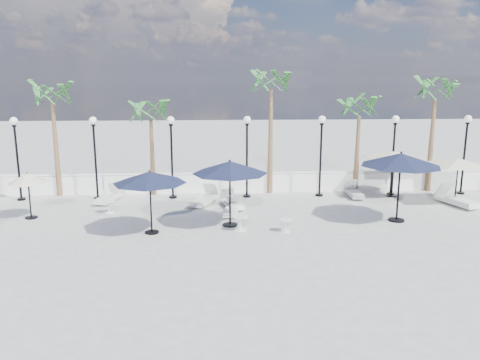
{
  "coord_description": "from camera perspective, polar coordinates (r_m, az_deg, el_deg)",
  "views": [
    {
      "loc": [
        -1.56,
        -15.08,
        5.47
      ],
      "look_at": [
        -0.5,
        3.37,
        1.5
      ],
      "focal_mm": 35.0,
      "sensor_mm": 36.0,
      "label": 1
    }
  ],
  "objects": [
    {
      "name": "ground",
      "position": [
        16.12,
        2.49,
        -7.73
      ],
      "size": [
        100.0,
        100.0,
        0.0
      ],
      "primitive_type": "plane",
      "color": "gray",
      "rests_on": "ground"
    },
    {
      "name": "balustrade",
      "position": [
        23.18,
        0.66,
        -0.34
      ],
      "size": [
        26.0,
        0.3,
        1.01
      ],
      "color": "silver",
      "rests_on": "ground"
    },
    {
      "name": "lamppost_0",
      "position": [
        23.55,
        -25.61,
        3.67
      ],
      "size": [
        0.36,
        0.36,
        3.84
      ],
      "color": "black",
      "rests_on": "ground"
    },
    {
      "name": "lamppost_1",
      "position": [
        22.46,
        -17.31,
        3.95
      ],
      "size": [
        0.36,
        0.36,
        3.84
      ],
      "color": "black",
      "rests_on": "ground"
    },
    {
      "name": "lamppost_2",
      "position": [
        21.87,
        -8.36,
        4.17
      ],
      "size": [
        0.36,
        0.36,
        3.84
      ],
      "color": "black",
      "rests_on": "ground"
    },
    {
      "name": "lamppost_3",
      "position": [
        21.84,
        0.85,
        4.28
      ],
      "size": [
        0.36,
        0.36,
        3.84
      ],
      "color": "black",
      "rests_on": "ground"
    },
    {
      "name": "lamppost_4",
      "position": [
        22.37,
        9.85,
        4.29
      ],
      "size": [
        0.36,
        0.36,
        3.84
      ],
      "color": "black",
      "rests_on": "ground"
    },
    {
      "name": "lamppost_5",
      "position": [
        23.41,
        18.25,
        4.2
      ],
      "size": [
        0.36,
        0.36,
        3.84
      ],
      "color": "black",
      "rests_on": "ground"
    },
    {
      "name": "lamppost_6",
      "position": [
        24.9,
        25.79,
        4.05
      ],
      "size": [
        0.36,
        0.36,
        3.84
      ],
      "color": "black",
      "rests_on": "ground"
    },
    {
      "name": "palm_0",
      "position": [
        23.61,
        -21.93,
        8.99
      ],
      "size": [
        2.6,
        2.6,
        5.5
      ],
      "color": "brown",
      "rests_on": "ground"
    },
    {
      "name": "palm_1",
      "position": [
        22.64,
        -10.83,
        7.56
      ],
      "size": [
        2.6,
        2.6,
        4.7
      ],
      "color": "brown",
      "rests_on": "ground"
    },
    {
      "name": "palm_2",
      "position": [
        22.55,
        3.82,
        11.2
      ],
      "size": [
        2.6,
        2.6,
        6.1
      ],
      "color": "brown",
      "rests_on": "ground"
    },
    {
      "name": "palm_3",
      "position": [
        23.52,
        14.34,
        8.04
      ],
      "size": [
        2.6,
        2.6,
        4.9
      ],
      "color": "brown",
      "rests_on": "ground"
    },
    {
      "name": "palm_4",
      "position": [
        24.84,
        22.71,
        9.49
      ],
      "size": [
        2.6,
        2.6,
        5.7
      ],
      "color": "brown",
      "rests_on": "ground"
    },
    {
      "name": "lounger_2",
      "position": [
        20.98,
        -4.35,
        -2.3
      ],
      "size": [
        1.36,
        2.15,
        0.77
      ],
      "rotation": [
        0.0,
        0.0,
        -0.37
      ],
      "color": "silver",
      "rests_on": "ground"
    },
    {
      "name": "lounger_3",
      "position": [
        22.17,
        -15.71,
        -1.99
      ],
      "size": [
        1.01,
        1.97,
        0.71
      ],
      "rotation": [
        0.0,
        0.0,
        -0.22
      ],
      "color": "silver",
      "rests_on": "ground"
    },
    {
      "name": "lounger_4",
      "position": [
        20.44,
        -0.98,
        -2.74
      ],
      "size": [
        1.05,
        1.89,
        0.67
      ],
      "rotation": [
        0.0,
        0.0,
        0.28
      ],
      "color": "silver",
      "rests_on": "ground"
    },
    {
      "name": "lounger_5",
      "position": [
        19.38,
        -1.07,
        -3.63
      ],
      "size": [
        0.77,
        1.71,
        0.62
      ],
      "rotation": [
        0.0,
        0.0,
        -0.14
      ],
      "color": "silver",
      "rests_on": "ground"
    },
    {
      "name": "lounger_6",
      "position": [
        22.83,
        24.89,
        -2.21
      ],
      "size": [
        1.26,
        2.2,
        0.79
      ],
      "rotation": [
        0.0,
        0.0,
        0.3
      ],
      "color": "silver",
      "rests_on": "ground"
    },
    {
      "name": "lounger_7",
      "position": [
        22.93,
        13.77,
        -1.47
      ],
      "size": [
        0.63,
        1.74,
        0.65
      ],
      "rotation": [
        0.0,
        0.0,
        -0.04
      ],
      "color": "silver",
      "rests_on": "ground"
    },
    {
      "name": "side_table_0",
      "position": [
        20.32,
        -15.7,
        -3.06
      ],
      "size": [
        0.52,
        0.52,
        0.51
      ],
      "color": "silver",
      "rests_on": "ground"
    },
    {
      "name": "side_table_1",
      "position": [
        17.33,
        0.05,
        -5.11
      ],
      "size": [
        0.57,
        0.57,
        0.56
      ],
      "color": "silver",
      "rests_on": "ground"
    },
    {
      "name": "side_table_2",
      "position": [
        17.31,
        5.57,
        -5.38
      ],
      "size": [
        0.48,
        0.48,
        0.47
      ],
      "color": "silver",
      "rests_on": "ground"
    },
    {
      "name": "parasol_navy_left",
      "position": [
        16.93,
        -10.96,
        0.27
      ],
      "size": [
        2.65,
        2.65,
        2.34
      ],
      "color": "black",
      "rests_on": "ground"
    },
    {
      "name": "parasol_navy_mid",
      "position": [
        17.45,
        -1.25,
        1.51
      ],
      "size": [
        2.86,
        2.86,
        2.57
      ],
      "color": "black",
      "rests_on": "ground"
    },
    {
      "name": "parasol_navy_right",
      "position": [
        19.05,
        19.0,
        2.32
      ],
      "size": [
        3.1,
        3.1,
        2.78
      ],
      "color": "black",
      "rests_on": "ground"
    },
    {
      "name": "parasol_cream_sq_a",
      "position": [
        23.16,
        18.34,
        3.3
      ],
      "size": [
        4.76,
        4.76,
        2.34
      ],
      "color": "black",
      "rests_on": "ground"
    },
    {
      "name": "parasol_cream_sq_b",
      "position": [
        22.93,
        25.12,
        2.36
      ],
      "size": [
        4.4,
        4.4,
        2.21
      ],
      "color": "black",
      "rests_on": "ground"
    },
    {
      "name": "parasol_cream_small",
      "position": [
        20.36,
        -24.47,
        0.13
      ],
      "size": [
        1.55,
        1.55,
        1.9
      ],
      "color": "black",
      "rests_on": "ground"
    }
  ]
}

